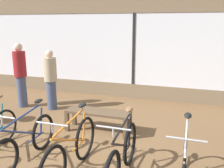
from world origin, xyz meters
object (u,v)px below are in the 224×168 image
object	(u,v)px
bicycle_center_right	(122,156)
bicycle_right	(184,166)
customer_near_rack	(51,79)
customer_by_window	(20,74)
bicycle_center_left	(26,142)
display_bench	(98,115)
bicycle_center	(71,151)

from	to	relation	value
bicycle_center_right	bicycle_right	size ratio (longest dim) A/B	0.98
customer_near_rack	customer_by_window	world-z (taller)	customer_by_window
bicycle_center_left	customer_by_window	world-z (taller)	customer_by_window
bicycle_right	display_bench	bearing A→B (deg)	141.22
bicycle_right	display_bench	size ratio (longest dim) A/B	1.24
bicycle_center	customer_by_window	world-z (taller)	customer_by_window
bicycle_right	bicycle_center	bearing A→B (deg)	-175.19
bicycle_center	bicycle_right	bearing A→B (deg)	4.81
bicycle_center_right	bicycle_right	xyz separation A→B (m)	(0.88, 0.03, -0.01)
bicycle_center	customer_near_rack	distance (m)	3.27
bicycle_center_left	customer_near_rack	xyz separation A→B (m)	(-1.04, 2.53, 0.48)
bicycle_center_right	customer_near_rack	distance (m)	3.70
bicycle_center_left	display_bench	xyz separation A→B (m)	(0.70, 1.55, 0.02)
bicycle_center	customer_near_rack	world-z (taller)	customer_near_rack
bicycle_right	bicycle_center_left	bearing A→B (deg)	-178.58
bicycle_right	bicycle_center_right	bearing A→B (deg)	-178.00
bicycle_center_right	customer_by_window	world-z (taller)	customer_by_window
bicycle_center_left	bicycle_center_right	world-z (taller)	bicycle_center_right
display_bench	customer_by_window	bearing A→B (deg)	160.80
bicycle_center	bicycle_center_right	distance (m)	0.79
display_bench	bicycle_right	bearing A→B (deg)	-38.78
bicycle_center	bicycle_center_right	size ratio (longest dim) A/B	1.07
display_bench	customer_near_rack	size ratio (longest dim) A/B	0.86
customer_near_rack	bicycle_center	bearing A→B (deg)	-53.64
bicycle_center_left	customer_near_rack	bearing A→B (deg)	112.32
bicycle_center_right	bicycle_right	world-z (taller)	bicycle_center_right
customer_near_rack	bicycle_center_right	bearing A→B (deg)	-42.79
bicycle_right	customer_near_rack	size ratio (longest dim) A/B	1.07
bicycle_center_right	customer_near_rack	world-z (taller)	customer_near_rack
bicycle_center_right	bicycle_center_left	bearing A→B (deg)	-178.89
bicycle_center_left	display_bench	distance (m)	1.70
bicycle_center	bicycle_right	world-z (taller)	bicycle_center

